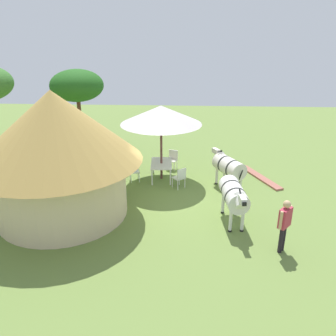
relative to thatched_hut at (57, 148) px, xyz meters
name	(u,v)px	position (x,y,z in m)	size (l,w,h in m)	color
ground_plane	(172,198)	(1.44, -3.80, -2.47)	(36.00, 36.00, 0.00)	olive
thatched_hut	(57,148)	(0.00, 0.00, 0.00)	(5.72, 5.72, 4.41)	beige
shade_umbrella	(161,115)	(3.33, -3.26, 0.41)	(3.43, 3.43, 3.27)	brown
patio_dining_table	(161,165)	(3.33, -3.26, -1.81)	(1.55, 0.98, 0.74)	silver
patio_chair_west_end	(180,177)	(2.35, -4.10, -1.95)	(0.61, 0.61, 0.90)	white
patio_chair_east_end	(173,158)	(4.54, -3.70, -1.95)	(0.55, 0.56, 0.90)	white
patio_chair_near_hut	(132,170)	(2.98, -2.02, -1.95)	(0.54, 0.52, 0.90)	white
guest_beside_umbrella	(122,152)	(4.07, -1.37, -1.52)	(0.31, 0.55, 1.58)	black
standing_watcher	(285,221)	(-1.90, -7.20, -1.46)	(0.48, 0.46, 1.68)	black
zebra_nearest_camera	(228,166)	(2.49, -6.06, -1.49)	(1.98, 1.32, 1.51)	silver
zebra_by_umbrella	(234,195)	(-0.31, -5.94, -1.43)	(2.31, 0.87, 1.58)	silver
acacia_tree_right_background	(77,86)	(5.51, 0.87, 1.24)	(2.50, 2.50, 4.49)	#532E1E
brick_patio_kerb	(260,177)	(3.61, -7.66, -2.43)	(2.80, 0.36, 0.08)	#A15E4E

